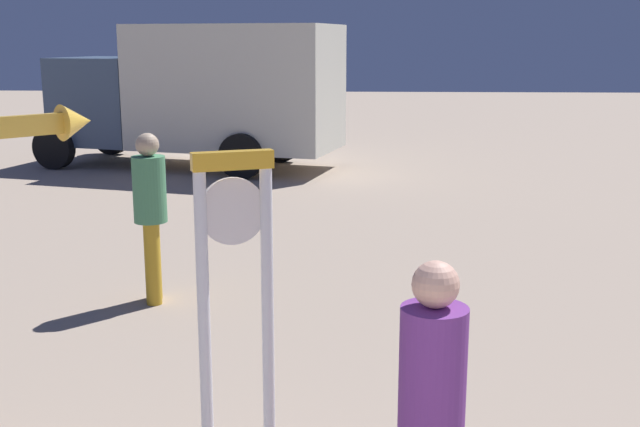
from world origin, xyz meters
The scene contains 5 objects.
standing_clock centered at (-0.58, 2.84, 1.28)m, with size 0.45×0.24×2.10m.
arrow_sign centered at (-2.24, 3.56, 1.65)m, with size 0.85×0.91×2.52m.
person_near_clock centered at (0.47, 2.15, 0.94)m, with size 0.32×0.32×1.69m.
person_distant centered at (-2.03, 6.39, 0.99)m, with size 0.34×0.34×1.77m.
box_truck_near centered at (-3.19, 15.16, 1.61)m, with size 6.61×3.79×2.98m.
Camera 1 is at (0.11, -1.35, 2.69)m, focal length 44.03 mm.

